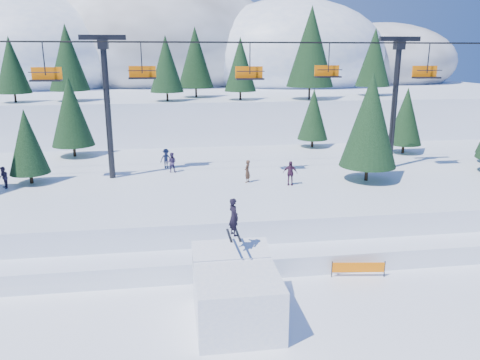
{
  "coord_description": "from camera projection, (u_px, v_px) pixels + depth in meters",
  "views": [
    {
      "loc": [
        -4.47,
        -16.99,
        11.45
      ],
      "look_at": [
        -1.09,
        6.0,
        5.2
      ],
      "focal_mm": 35.0,
      "sensor_mm": 36.0,
      "label": 1
    }
  ],
  "objects": [
    {
      "name": "ground",
      "position": [
        286.0,
        333.0,
        19.83
      ],
      "size": [
        160.0,
        160.0,
        0.0
      ],
      "primitive_type": "plane",
      "color": "white",
      "rests_on": "ground"
    },
    {
      "name": "mid_shelf",
      "position": [
        231.0,
        189.0,
        36.7
      ],
      "size": [
        70.0,
        22.0,
        2.5
      ],
      "primitive_type": "cube",
      "color": "white",
      "rests_on": "ground"
    },
    {
      "name": "berm",
      "position": [
        253.0,
        247.0,
        27.33
      ],
      "size": [
        70.0,
        6.0,
        1.1
      ],
      "primitive_type": "cube",
      "color": "white",
      "rests_on": "ground"
    },
    {
      "name": "mountain_ridge",
      "position": [
        166.0,
        65.0,
        86.67
      ],
      "size": [
        119.0,
        60.27,
        26.46
      ],
      "color": "white",
      "rests_on": "ground"
    },
    {
      "name": "jump_kicker",
      "position": [
        236.0,
        293.0,
        20.49
      ],
      "size": [
        3.59,
        4.89,
        5.23
      ],
      "color": "white",
      "rests_on": "ground"
    },
    {
      "name": "chairlift",
      "position": [
        240.0,
        84.0,
        34.75
      ],
      "size": [
        46.26,
        3.21,
        10.28
      ],
      "color": "black",
      "rests_on": "mid_shelf"
    },
    {
      "name": "conifer_stand",
      "position": [
        264.0,
        113.0,
        36.15
      ],
      "size": [
        63.74,
        17.43,
        10.07
      ],
      "color": "black",
      "rests_on": "mid_shelf"
    },
    {
      "name": "distant_skiers",
      "position": [
        209.0,
        163.0,
        36.13
      ],
      "size": [
        30.67,
        8.94,
        1.74
      ],
      "color": "#1E2541",
      "rests_on": "mid_shelf"
    },
    {
      "name": "banner_near",
      "position": [
        358.0,
        268.0,
        24.74
      ],
      "size": [
        2.84,
        0.43,
        0.9
      ],
      "color": "black",
      "rests_on": "ground"
    },
    {
      "name": "banner_far",
      "position": [
        399.0,
        258.0,
        25.92
      ],
      "size": [
        2.83,
        0.46,
        0.9
      ],
      "color": "black",
      "rests_on": "ground"
    }
  ]
}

